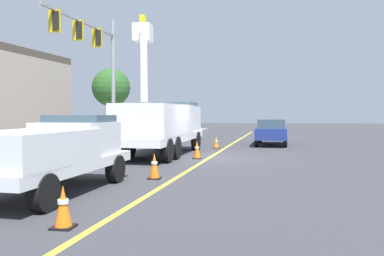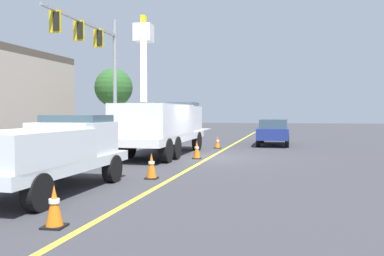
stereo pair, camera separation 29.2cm
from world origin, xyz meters
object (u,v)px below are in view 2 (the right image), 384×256
object	(u,v)px
traffic_cone_mid_front	(152,166)
traffic_signal_mast	(96,53)
service_pickup_truck	(48,151)
traffic_cone_mid_rear	(197,150)
traffic_cone_leading	(54,206)
passing_minivan	(274,130)
utility_bucket_truck	(162,123)
traffic_cone_trailing	(218,142)

from	to	relation	value
traffic_cone_mid_front	traffic_signal_mast	bearing A→B (deg)	32.60
traffic_signal_mast	traffic_cone_mid_front	bearing A→B (deg)	-147.40
service_pickup_truck	traffic_cone_mid_rear	distance (m)	8.76
traffic_cone_leading	traffic_signal_mast	xyz separation A→B (m)	(13.89, 4.97, 4.98)
service_pickup_truck	passing_minivan	world-z (taller)	service_pickup_truck
utility_bucket_truck	traffic_cone_trailing	bearing A→B (deg)	-30.31
utility_bucket_truck	passing_minivan	bearing A→B (deg)	-39.94
passing_minivan	traffic_cone_mid_rear	xyz separation A→B (m)	(-8.27, 3.81, -0.56)
passing_minivan	traffic_cone_mid_front	world-z (taller)	passing_minivan
service_pickup_truck	traffic_cone_trailing	world-z (taller)	service_pickup_truck
passing_minivan	traffic_signal_mast	size ratio (longest dim) A/B	0.64
traffic_cone_leading	traffic_cone_mid_rear	xyz separation A→B (m)	(11.22, -0.99, 0.01)
traffic_cone_mid_front	traffic_cone_mid_rear	xyz separation A→B (m)	(5.68, -0.62, -0.00)
passing_minivan	traffic_cone_leading	size ratio (longest dim) A/B	6.15
traffic_cone_trailing	traffic_cone_mid_front	bearing A→B (deg)	174.66
traffic_cone_trailing	passing_minivan	bearing A→B (deg)	-50.23
utility_bucket_truck	traffic_cone_mid_front	world-z (taller)	utility_bucket_truck
utility_bucket_truck	traffic_cone_mid_rear	xyz separation A→B (m)	(-1.38, -1.96, -1.21)
traffic_cone_mid_front	traffic_signal_mast	size ratio (longest dim) A/B	0.11
traffic_cone_leading	passing_minivan	bearing A→B (deg)	-13.84
service_pickup_truck	traffic_signal_mast	distance (m)	12.20
traffic_cone_mid_front	traffic_signal_mast	distance (m)	11.09
service_pickup_truck	traffic_cone_mid_rear	size ratio (longest dim) A/B	6.93
passing_minivan	traffic_cone_trailing	xyz separation A→B (m)	(-2.82, 3.39, -0.62)
traffic_cone_leading	traffic_cone_trailing	world-z (taller)	traffic_cone_leading
service_pickup_truck	traffic_cone_trailing	xyz separation A→B (m)	(13.74, -3.15, -0.77)
traffic_cone_mid_front	traffic_cone_trailing	size ratio (longest dim) A/B	1.18
traffic_cone_mid_rear	traffic_cone_trailing	distance (m)	5.47
traffic_cone_mid_rear	utility_bucket_truck	bearing A→B (deg)	54.88
traffic_cone_mid_rear	traffic_cone_mid_front	bearing A→B (deg)	173.78
utility_bucket_truck	traffic_cone_mid_rear	world-z (taller)	utility_bucket_truck
service_pickup_truck	traffic_cone_leading	xyz separation A→B (m)	(-2.92, -1.74, -0.72)
traffic_cone_leading	traffic_cone_mid_front	size ratio (longest dim) A/B	0.96
traffic_cone_leading	traffic_cone_mid_rear	size ratio (longest dim) A/B	0.97
utility_bucket_truck	service_pickup_truck	xyz separation A→B (m)	(-9.67, 0.77, -0.50)
traffic_signal_mast	traffic_cone_mid_rear	bearing A→B (deg)	-114.16
traffic_cone_leading	traffic_cone_mid_rear	world-z (taller)	traffic_cone_mid_rear
traffic_cone_mid_rear	traffic_cone_leading	bearing A→B (deg)	174.97
traffic_cone_leading	traffic_cone_mid_rear	distance (m)	11.26
traffic_cone_leading	traffic_signal_mast	size ratio (longest dim) A/B	0.10
traffic_cone_trailing	service_pickup_truck	bearing A→B (deg)	167.08
traffic_signal_mast	passing_minivan	bearing A→B (deg)	-60.18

